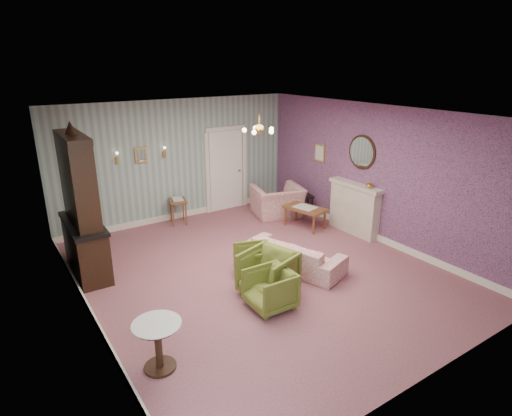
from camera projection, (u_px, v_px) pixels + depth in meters
floor at (259, 271)px, 7.99m from camera, size 7.00×7.00×0.00m
ceiling at (259, 114)px, 7.04m from camera, size 7.00×7.00×0.00m
wall_back at (178, 161)px, 10.27m from camera, size 6.00×0.00×6.00m
wall_front at (434, 277)px, 4.76m from camera, size 6.00×0.00×6.00m
wall_left at (81, 234)px, 5.94m from camera, size 0.00×7.00×7.00m
wall_right at (376, 174)px, 9.09m from camera, size 0.00×7.00×7.00m
wall_right_floral at (375, 174)px, 9.08m from camera, size 0.00×7.00×7.00m
door at (226, 169)px, 11.04m from camera, size 1.12×0.12×2.16m
olive_chair_a at (270, 288)px, 6.72m from camera, size 0.65×0.69×0.70m
olive_chair_b at (268, 271)px, 7.11m from camera, size 0.96×0.99×0.83m
olive_chair_c at (254, 260)px, 7.69m from camera, size 0.78×0.81×0.66m
sofa_chintz at (294, 250)px, 8.01m from camera, size 1.16×1.99×0.75m
wingback_chair at (278, 196)px, 10.68m from camera, size 1.33×1.04×1.03m
dresser at (80, 202)px, 7.53m from camera, size 0.60×1.65×2.73m
fireplace at (354, 208)px, 9.61m from camera, size 0.30×1.40×1.16m
mantel_vase at (370, 185)px, 9.07m from camera, size 0.15×0.15×0.15m
oval_mirror at (362, 152)px, 9.25m from camera, size 0.04×0.76×0.84m
framed_print at (320, 153)px, 10.40m from camera, size 0.04×0.34×0.42m
coffee_table at (305, 217)px, 10.03m from camera, size 0.76×1.08×0.50m
side_table_black at (305, 206)px, 10.76m from camera, size 0.46×0.46×0.54m
pedestal_table at (158, 346)px, 5.37m from camera, size 0.75×0.75×0.67m
nesting_table at (178, 210)px, 10.25m from camera, size 0.50×0.58×0.65m
gilt_mirror_back at (141, 155)px, 9.68m from camera, size 0.28×0.06×0.36m
sconce_left at (117, 158)px, 9.38m from camera, size 0.16×0.12×0.30m
sconce_right at (164, 153)px, 9.96m from camera, size 0.16×0.12×0.30m
chandelier at (259, 130)px, 7.13m from camera, size 0.56×0.56×0.36m
burgundy_cushion at (279, 199)px, 10.55m from camera, size 0.41×0.28×0.39m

